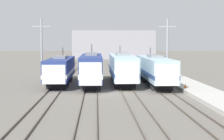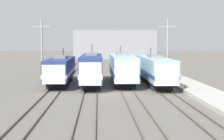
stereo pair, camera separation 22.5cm
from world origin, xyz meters
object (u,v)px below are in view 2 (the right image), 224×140
(traffic_cone, at_px, (186,86))
(locomotive_center_right, at_px, (122,68))
(catenary_tower_left, at_px, (42,49))
(catenary_tower_right, at_px, (167,49))
(locomotive_center_left, at_px, (92,69))
(locomotive_far_right, at_px, (155,70))
(locomotive_far_left, at_px, (60,70))

(traffic_cone, bearing_deg, locomotive_center_right, 128.06)
(locomotive_center_right, xyz_separation_m, traffic_cone, (6.94, -8.87, -1.56))
(locomotive_center_right, bearing_deg, catenary_tower_left, -177.91)
(catenary_tower_left, height_order, catenary_tower_right, same)
(locomotive_center_right, bearing_deg, locomotive_center_left, -150.93)
(locomotive_center_left, xyz_separation_m, traffic_cone, (11.24, -6.48, -1.61))
(locomotive_far_right, bearing_deg, catenary_tower_left, 172.55)
(locomotive_far_left, distance_m, locomotive_center_right, 8.67)
(locomotive_far_right, bearing_deg, traffic_cone, -67.60)
(catenary_tower_left, distance_m, catenary_tower_right, 17.52)
(catenary_tower_left, bearing_deg, catenary_tower_right, 0.00)
(locomotive_far_left, distance_m, catenary_tower_right, 15.18)
(locomotive_far_right, distance_m, traffic_cone, 7.11)
(catenary_tower_right, bearing_deg, locomotive_far_left, -177.05)
(catenary_tower_left, relative_size, traffic_cone, 17.96)
(locomotive_center_left, xyz_separation_m, locomotive_far_right, (8.59, -0.05, -0.15))
(locomotive_center_left, distance_m, locomotive_far_right, 8.59)
(catenary_tower_right, bearing_deg, traffic_cone, -85.74)
(catenary_tower_right, relative_size, traffic_cone, 17.96)
(locomotive_far_left, distance_m, locomotive_center_left, 4.47)
(locomotive_center_left, relative_size, catenary_tower_left, 1.97)
(locomotive_center_right, height_order, catenary_tower_right, catenary_tower_right)
(locomotive_center_right, bearing_deg, catenary_tower_right, -3.71)
(locomotive_far_left, height_order, catenary_tower_right, catenary_tower_right)
(locomotive_far_left, height_order, locomotive_center_right, locomotive_center_right)
(locomotive_far_left, xyz_separation_m, catenary_tower_left, (-2.62, 0.77, 2.78))
(catenary_tower_left, bearing_deg, locomotive_far_left, -16.36)
(locomotive_far_right, relative_size, traffic_cone, 37.08)
(locomotive_center_left, relative_size, catenary_tower_right, 1.97)
(locomotive_far_left, bearing_deg, traffic_cone, -26.35)
(locomotive_center_left, bearing_deg, locomotive_far_right, -0.33)
(locomotive_far_left, bearing_deg, catenary_tower_right, 2.95)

